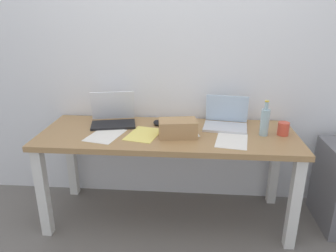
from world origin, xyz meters
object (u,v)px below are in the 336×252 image
(beer_bottle, at_px, (265,122))
(cardboard_box, at_px, (178,128))
(laptop_right, at_px, (226,121))
(desk, at_px, (168,144))
(coffee_mug, at_px, (283,129))
(computer_mouse, at_px, (157,123))
(laptop_left, at_px, (113,117))

(beer_bottle, distance_m, cardboard_box, 0.62)
(laptop_right, height_order, beer_bottle, beer_bottle)
(desk, distance_m, coffee_mug, 0.84)
(computer_mouse, xyz_separation_m, cardboard_box, (0.17, -0.23, 0.04))
(cardboard_box, height_order, coffee_mug, cardboard_box)
(laptop_right, height_order, coffee_mug, laptop_right)
(laptop_right, xyz_separation_m, beer_bottle, (0.26, -0.16, 0.05))
(desk, bearing_deg, beer_bottle, -0.36)
(laptop_left, height_order, coffee_mug, laptop_left)
(cardboard_box, xyz_separation_m, coffee_mug, (0.76, 0.09, -0.01))
(laptop_left, xyz_separation_m, beer_bottle, (1.14, -0.15, 0.04))
(laptop_right, xyz_separation_m, computer_mouse, (-0.53, 0.00, -0.03))
(cardboard_box, bearing_deg, coffee_mug, 6.47)
(computer_mouse, bearing_deg, laptop_right, -13.43)
(beer_bottle, bearing_deg, laptop_right, 147.86)
(coffee_mug, bearing_deg, laptop_right, 160.55)
(laptop_left, bearing_deg, laptop_right, 0.65)
(desk, distance_m, laptop_left, 0.49)
(cardboard_box, bearing_deg, laptop_right, 32.27)
(laptop_left, relative_size, cardboard_box, 1.42)
(desk, relative_size, coffee_mug, 19.77)
(desk, bearing_deg, cardboard_box, -42.28)
(desk, distance_m, beer_bottle, 0.72)
(desk, relative_size, beer_bottle, 7.29)
(computer_mouse, bearing_deg, desk, -71.70)
(computer_mouse, bearing_deg, beer_bottle, -24.88)
(beer_bottle, bearing_deg, desk, 179.64)
(beer_bottle, relative_size, cardboard_box, 0.97)
(laptop_left, relative_size, coffee_mug, 3.97)
(desk, height_order, coffee_mug, coffee_mug)
(desk, relative_size, laptop_right, 5.31)
(laptop_right, bearing_deg, laptop_left, -179.35)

